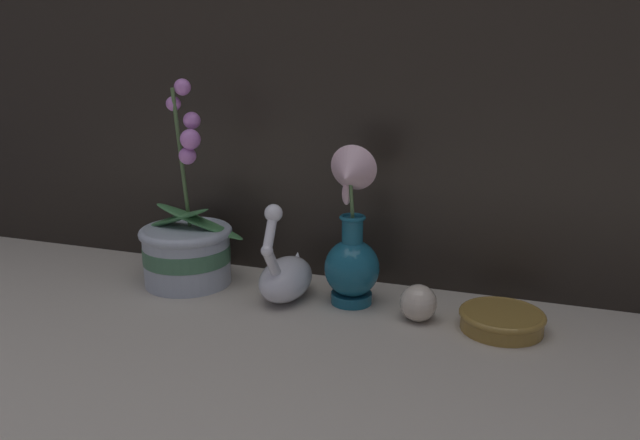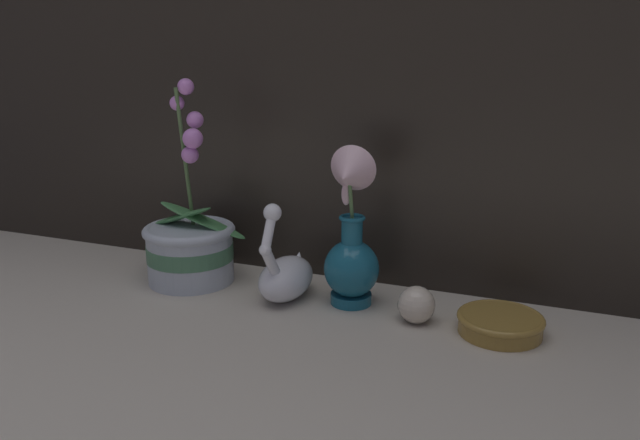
% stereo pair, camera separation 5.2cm
% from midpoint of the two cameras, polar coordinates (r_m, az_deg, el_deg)
% --- Properties ---
extents(ground_plane, '(2.80, 2.80, 0.00)m').
position_cam_midpoint_polar(ground_plane, '(1.13, 0.11, -9.68)').
color(ground_plane, '#BCB2A3').
extents(orchid_potted_plant, '(0.25, 0.19, 0.42)m').
position_cam_midpoint_polar(orchid_potted_plant, '(1.33, -10.69, -2.27)').
color(orchid_potted_plant, '#B2BCCC').
rests_on(orchid_potted_plant, ground_plane).
extents(swan_figurine, '(0.09, 0.19, 0.21)m').
position_cam_midpoint_polar(swan_figurine, '(1.23, -1.92, -5.00)').
color(swan_figurine, white).
rests_on(swan_figurine, ground_plane).
extents(blue_vase, '(0.11, 0.12, 0.31)m').
position_cam_midpoint_polar(blue_vase, '(1.18, 4.09, -2.47)').
color(blue_vase, '#195B75').
rests_on(blue_vase, ground_plane).
extents(glass_sphere, '(0.07, 0.07, 0.07)m').
position_cam_midpoint_polar(glass_sphere, '(1.15, 10.11, -7.64)').
color(glass_sphere, beige).
rests_on(glass_sphere, ground_plane).
extents(amber_dish, '(0.15, 0.15, 0.03)m').
position_cam_midpoint_polar(amber_dish, '(1.14, 17.44, -8.95)').
color(amber_dish, olive).
rests_on(amber_dish, ground_plane).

